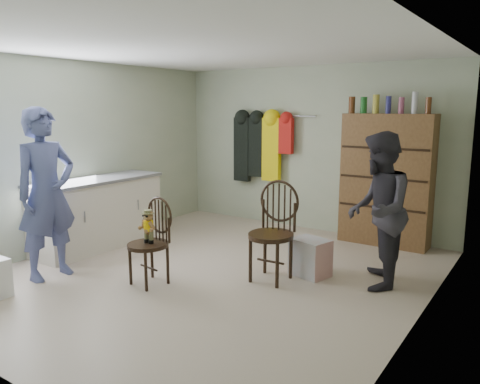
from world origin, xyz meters
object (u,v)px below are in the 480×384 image
Objects in this scene: chair_front at (151,235)px; dresser at (386,179)px; counter at (98,213)px; chair_far at (274,227)px.

dresser is at bearing 69.12° from chair_front.
counter is 0.90× the size of dresser.
chair_front is 0.45× the size of dresser.
chair_front is 0.86× the size of chair_far.
chair_far reaches higher than chair_front.
chair_front is at bearing -119.23° from dresser.
dresser is (3.20, 2.30, 0.44)m from counter.
counter is 1.69m from chair_front.
chair_far is (2.60, 0.26, 0.12)m from counter.
dresser is (1.61, 2.88, 0.38)m from chair_front.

